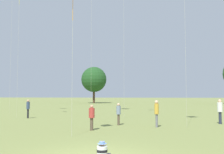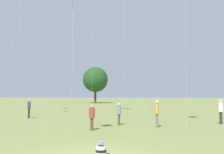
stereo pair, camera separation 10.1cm
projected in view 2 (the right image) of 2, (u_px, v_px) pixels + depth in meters
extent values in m
cylinder|color=white|center=(101.00, 151.00, 8.98)|extent=(0.40, 0.40, 0.31)
cylinder|color=black|center=(101.00, 151.00, 8.98)|extent=(0.41, 0.41, 0.09)
sphere|color=brown|center=(101.00, 144.00, 8.99)|extent=(0.18, 0.18, 0.18)
cylinder|color=#6B8ED1|center=(101.00, 144.00, 8.99)|extent=(0.31, 0.31, 0.01)
cylinder|color=#6B8ED1|center=(101.00, 143.00, 8.99)|extent=(0.18, 0.18, 0.08)
cylinder|color=brown|center=(92.00, 124.00, 15.87)|extent=(0.27, 0.27, 0.76)
cylinder|color=#B23833|center=(92.00, 113.00, 15.91)|extent=(0.49, 0.49, 0.60)
sphere|color=tan|center=(92.00, 106.00, 15.94)|extent=(0.20, 0.20, 0.20)
cylinder|color=slate|center=(157.00, 121.00, 17.27)|extent=(0.19, 0.19, 0.87)
cylinder|color=gold|center=(157.00, 109.00, 17.32)|extent=(0.34, 0.34, 0.69)
sphere|color=#DBAD89|center=(157.00, 102.00, 17.35)|extent=(0.24, 0.24, 0.24)
cylinder|color=black|center=(29.00, 114.00, 23.86)|extent=(0.22, 0.22, 0.83)
cylinder|color=#334260|center=(29.00, 105.00, 23.91)|extent=(0.40, 0.40, 0.66)
sphere|color=tan|center=(29.00, 101.00, 23.94)|extent=(0.22, 0.22, 0.22)
cylinder|color=#282D42|center=(221.00, 118.00, 19.19)|extent=(0.29, 0.29, 0.89)
cylinder|color=silver|center=(221.00, 107.00, 19.24)|extent=(0.53, 0.53, 0.70)
sphere|color=#DBAD89|center=(220.00, 101.00, 19.27)|extent=(0.24, 0.24, 0.24)
cylinder|color=brown|center=(119.00, 120.00, 18.50)|extent=(0.17, 0.17, 0.76)
cylinder|color=gray|center=(119.00, 110.00, 18.54)|extent=(0.32, 0.32, 0.60)
sphere|color=#DBAD89|center=(119.00, 105.00, 18.57)|extent=(0.21, 0.21, 0.21)
cylinder|color=#BCB7A8|center=(19.00, 48.00, 24.73)|extent=(0.01, 0.01, 13.15)
cylinder|color=#BCB7A8|center=(92.00, 28.00, 27.72)|extent=(0.01, 0.01, 18.35)
cylinder|color=#BCB7A8|center=(186.00, 33.00, 17.51)|extent=(0.01, 0.01, 12.52)
cylinder|color=#BCB7A8|center=(12.00, 36.00, 29.24)|extent=(0.01, 0.01, 17.27)
cylinder|color=#BCB7A8|center=(125.00, 15.00, 24.40)|extent=(0.01, 0.01, 19.19)
cylinder|color=orange|center=(73.00, 10.00, 13.95)|extent=(0.02, 0.02, 1.12)
cylinder|color=#BCB7A8|center=(72.00, 64.00, 13.77)|extent=(0.01, 0.01, 7.51)
cylinder|color=#473323|center=(95.00, 95.00, 62.94)|extent=(0.53, 0.53, 4.04)
sphere|color=#1E471E|center=(95.00, 79.00, 63.18)|extent=(6.08, 6.08, 6.08)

